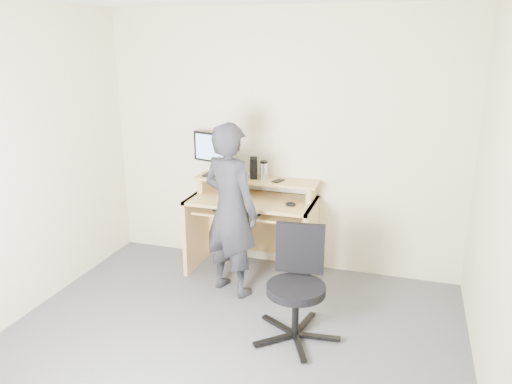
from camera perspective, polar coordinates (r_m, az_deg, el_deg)
The scene contains 13 objects.
ground at distance 3.76m, azimuth -4.54°, elevation -18.63°, with size 3.50×3.50×0.00m, color #5A5B60.
back_wall at distance 4.82m, azimuth 2.88°, elevation 5.69°, with size 3.50×0.02×2.50m, color beige.
desk at distance 4.86m, azimuth -0.19°, elevation -2.81°, with size 1.20×0.60×0.91m.
monitor at distance 4.87m, azimuth -4.95°, elevation 4.77°, with size 0.44×0.16×0.43m.
external_drive at distance 4.82m, azimuth -0.28°, elevation 2.78°, with size 0.07×0.13×0.20m, color black.
travel_mug at distance 4.76m, azimuth 0.89°, elevation 2.38°, with size 0.07×0.07×0.16m, color silver.
smartphone at distance 4.73m, azimuth 2.57°, elevation 1.29°, with size 0.07×0.13×0.01m, color black.
charger at distance 4.83m, azimuth -2.81°, elevation 1.79°, with size 0.04×0.04×0.04m, color black.
headphones at distance 4.91m, azimuth -1.55°, elevation 1.92°, with size 0.16×0.16×0.02m, color silver.
keyboard at distance 4.70m, azimuth -1.99°, elevation -1.98°, with size 0.46×0.18×0.03m, color black.
mouse at distance 4.52m, azimuth 3.97°, elevation -1.40°, with size 0.10×0.06×0.04m, color black.
office_chair at distance 3.82m, azimuth 4.74°, elevation -9.98°, with size 0.66×0.67×0.84m.
person at distance 4.35m, azimuth -2.95°, elevation -2.09°, with size 0.56×0.37×1.54m, color black.
Camera 1 is at (1.18, -2.83, 2.18)m, focal length 35.00 mm.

